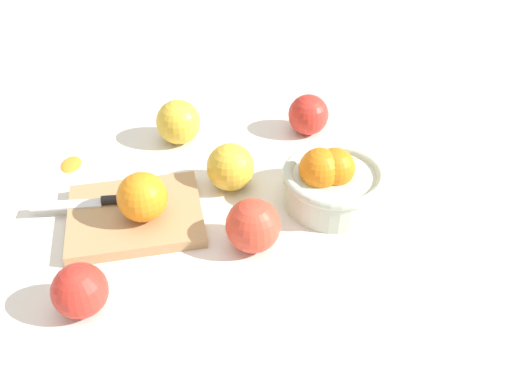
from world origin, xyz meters
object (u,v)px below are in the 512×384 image
apple_front_center (178,122)px  apple_mid_left (231,167)px  apple_back_right (80,291)px  knife (95,202)px  apple_back_center (253,226)px  bowl (332,181)px  orange_on_board (142,197)px  apple_front_left (308,115)px  cutting_board (136,215)px

apple_front_center → apple_mid_left: (-0.04, 0.17, -0.00)m
apple_front_center → apple_back_right: apple_front_center is taller
knife → apple_back_center: (-0.20, 0.17, 0.02)m
bowl → apple_front_center: (0.17, -0.28, -0.00)m
bowl → apple_back_right: 0.41m
knife → orange_on_board: bearing=136.6°
bowl → apple_front_left: 0.22m
apple_mid_left → apple_front_left: 0.22m
apple_back_right → apple_back_center: apple_back_center is taller
cutting_board → apple_back_right: (0.11, 0.15, 0.03)m
apple_front_left → apple_back_center: apple_back_center is taller
apple_mid_left → apple_back_right: apple_mid_left is taller
knife → apple_front_center: bearing=-141.5°
bowl → knife: 0.38m
knife → apple_back_center: apple_back_center is taller
orange_on_board → apple_mid_left: size_ratio=0.95×
knife → apple_back_right: apple_back_right is taller
cutting_board → apple_back_center: 0.20m
apple_front_center → cutting_board: bearing=54.9°
knife → apple_front_center: 0.24m
apple_front_center → apple_back_right: 0.41m
apple_front_left → apple_back_center: (0.22, 0.25, 0.00)m
apple_back_right → apple_back_center: bearing=-175.4°
knife → apple_back_right: bearing=74.4°
apple_front_center → apple_back_center: bearing=92.1°
apple_front_center → apple_back_center: apple_front_center is taller
apple_front_left → apple_back_right: size_ratio=1.07×
orange_on_board → apple_back_right: 0.18m
bowl → cutting_board: size_ratio=0.81×
cutting_board → apple_front_center: (-0.13, -0.19, 0.03)m
orange_on_board → apple_front_left: (-0.36, -0.14, -0.02)m
bowl → apple_mid_left: size_ratio=2.08×
apple_front_center → bowl: bearing=121.1°
orange_on_board → knife: 0.10m
apple_back_center → apple_front_left: bearing=-132.0°
apple_back_right → apple_front_left: bearing=-150.5°
apple_mid_left → apple_front_center: bearing=-78.2°
bowl → apple_mid_left: 0.17m
orange_on_board → apple_mid_left: orange_on_board is taller
bowl → apple_front_center: size_ratio=2.01×
orange_on_board → apple_front_center: bearing=-120.1°
knife → apple_back_right: (0.05, 0.19, 0.01)m
cutting_board → knife: 0.07m
apple_back_right → apple_back_center: size_ratio=0.90×
cutting_board → apple_front_center: apple_front_center is taller
apple_mid_left → apple_back_center: 0.15m
cutting_board → apple_front_center: bearing=-125.1°
cutting_board → orange_on_board: orange_on_board is taller
knife → apple_back_right: size_ratio=2.10×
knife → apple_back_center: 0.26m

